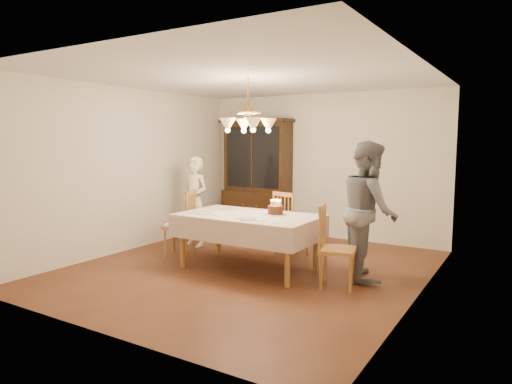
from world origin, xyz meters
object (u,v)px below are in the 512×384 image
Objects in this scene: china_hutch at (257,178)px; birthday_cake at (275,211)px; elderly_woman at (195,201)px; chair_far_side at (291,228)px; dining_table at (248,220)px.

china_hutch is 2.62m from birthday_cake.
birthday_cake is at bearing -6.49° from elderly_woman.
chair_far_side reaches higher than birthday_cake.
chair_far_side is at bearing 78.90° from dining_table.
dining_table is at bearing -15.17° from elderly_woman.
dining_table is at bearing -61.39° from china_hutch.
chair_far_side is (0.18, 0.92, -0.24)m from dining_table.
dining_table is at bearing -153.69° from birthday_cake.
china_hutch is 2.03m from chair_far_side.
china_hutch reaches higher than chair_far_side.
china_hutch is 7.20× the size of birthday_cake.
dining_table is 1.90× the size of chair_far_side.
dining_table is 1.26× the size of elderly_woman.
dining_table is 2.59m from china_hutch.
china_hutch is at bearing 136.58° from chair_far_side.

